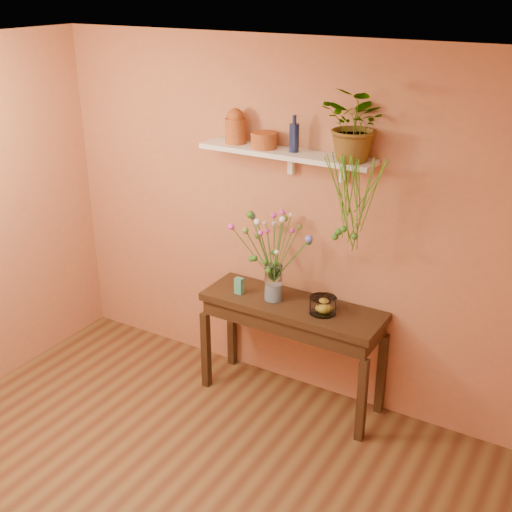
{
  "coord_description": "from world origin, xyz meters",
  "views": [
    {
      "loc": [
        2.14,
        -2.08,
        3.07
      ],
      "look_at": [
        0.0,
        1.55,
        1.25
      ],
      "focal_mm": 45.95,
      "sensor_mm": 36.0,
      "label": 1
    }
  ],
  "objects_px": {
    "glass_vase": "(273,285)",
    "glass_bowl": "(323,306)",
    "terracotta_jug": "(235,127)",
    "blue_bottle": "(294,137)",
    "spider_plant": "(357,124)",
    "sideboard": "(292,317)",
    "bouquet": "(271,237)"
  },
  "relations": [
    {
      "from": "bouquet",
      "to": "glass_bowl",
      "type": "relative_size",
      "value": 3.1
    },
    {
      "from": "sideboard",
      "to": "glass_vase",
      "type": "height_order",
      "value": "glass_vase"
    },
    {
      "from": "glass_vase",
      "to": "glass_bowl",
      "type": "distance_m",
      "value": 0.41
    },
    {
      "from": "bouquet",
      "to": "glass_bowl",
      "type": "xyz_separation_m",
      "value": [
        0.43,
        0.01,
        -0.45
      ]
    },
    {
      "from": "sideboard",
      "to": "glass_bowl",
      "type": "xyz_separation_m",
      "value": [
        0.26,
        -0.02,
        0.18
      ]
    },
    {
      "from": "sideboard",
      "to": "terracotta_jug",
      "type": "height_order",
      "value": "terracotta_jug"
    },
    {
      "from": "spider_plant",
      "to": "glass_bowl",
      "type": "xyz_separation_m",
      "value": [
        -0.13,
        -0.12,
        -1.29
      ]
    },
    {
      "from": "bouquet",
      "to": "sideboard",
      "type": "bearing_deg",
      "value": 11.59
    },
    {
      "from": "blue_bottle",
      "to": "spider_plant",
      "type": "height_order",
      "value": "spider_plant"
    },
    {
      "from": "glass_vase",
      "to": "bouquet",
      "type": "xyz_separation_m",
      "value": [
        -0.02,
        -0.01,
        0.38
      ]
    },
    {
      "from": "glass_bowl",
      "to": "glass_vase",
      "type": "bearing_deg",
      "value": -180.0
    },
    {
      "from": "glass_vase",
      "to": "blue_bottle",
      "type": "bearing_deg",
      "value": 63.71
    },
    {
      "from": "sideboard",
      "to": "spider_plant",
      "type": "height_order",
      "value": "spider_plant"
    },
    {
      "from": "glass_bowl",
      "to": "blue_bottle",
      "type": "bearing_deg",
      "value": 157.09
    },
    {
      "from": "spider_plant",
      "to": "bouquet",
      "type": "distance_m",
      "value": 1.02
    },
    {
      "from": "spider_plant",
      "to": "bouquet",
      "type": "bearing_deg",
      "value": -166.4
    },
    {
      "from": "spider_plant",
      "to": "terracotta_jug",
      "type": "bearing_deg",
      "value": 178.32
    },
    {
      "from": "bouquet",
      "to": "glass_bowl",
      "type": "bearing_deg",
      "value": 1.59
    },
    {
      "from": "terracotta_jug",
      "to": "bouquet",
      "type": "xyz_separation_m",
      "value": [
        0.39,
        -0.16,
        -0.72
      ]
    },
    {
      "from": "blue_bottle",
      "to": "glass_bowl",
      "type": "relative_size",
      "value": 1.29
    },
    {
      "from": "terracotta_jug",
      "to": "blue_bottle",
      "type": "xyz_separation_m",
      "value": [
        0.48,
        -0.01,
        -0.02
      ]
    },
    {
      "from": "glass_bowl",
      "to": "terracotta_jug",
      "type": "bearing_deg",
      "value": 169.6
    },
    {
      "from": "terracotta_jug",
      "to": "glass_bowl",
      "type": "bearing_deg",
      "value": -10.4
    },
    {
      "from": "sideboard",
      "to": "terracotta_jug",
      "type": "distance_m",
      "value": 1.46
    },
    {
      "from": "blue_bottle",
      "to": "glass_bowl",
      "type": "xyz_separation_m",
      "value": [
        0.33,
        -0.14,
        -1.15
      ]
    },
    {
      "from": "sideboard",
      "to": "glass_bowl",
      "type": "bearing_deg",
      "value": -5.13
    },
    {
      "from": "terracotta_jug",
      "to": "spider_plant",
      "type": "distance_m",
      "value": 0.95
    },
    {
      "from": "terracotta_jug",
      "to": "blue_bottle",
      "type": "distance_m",
      "value": 0.48
    },
    {
      "from": "spider_plant",
      "to": "bouquet",
      "type": "xyz_separation_m",
      "value": [
        -0.55,
        -0.13,
        -0.84
      ]
    },
    {
      "from": "glass_vase",
      "to": "bouquet",
      "type": "relative_size",
      "value": 0.45
    },
    {
      "from": "sideboard",
      "to": "glass_vase",
      "type": "distance_m",
      "value": 0.28
    },
    {
      "from": "terracotta_jug",
      "to": "bouquet",
      "type": "height_order",
      "value": "terracotta_jug"
    }
  ]
}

